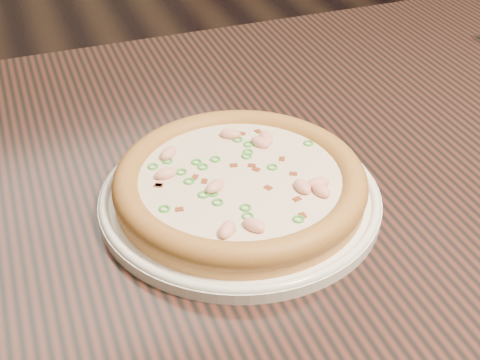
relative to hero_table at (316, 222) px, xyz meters
name	(u,v)px	position (x,y,z in m)	size (l,w,h in m)	color
hero_table	(316,222)	(0.00, 0.00, 0.00)	(1.20, 0.80, 0.75)	black
plate	(240,196)	(-0.12, -0.05, 0.11)	(0.30, 0.30, 0.02)	white
pizza	(240,182)	(-0.12, -0.05, 0.13)	(0.26, 0.26, 0.03)	#C98947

